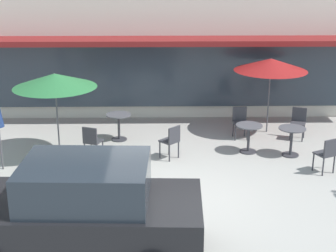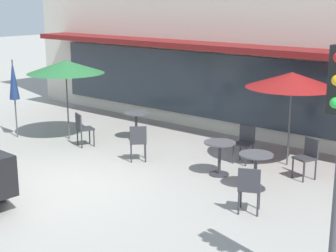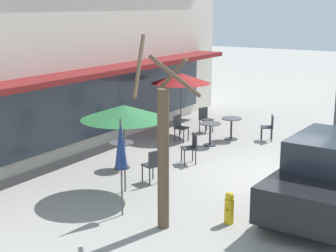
{
  "view_description": "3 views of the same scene",
  "coord_description": "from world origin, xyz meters",
  "px_view_note": "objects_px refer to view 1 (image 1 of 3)",
  "views": [
    {
      "loc": [
        -0.21,
        -9.83,
        5.03
      ],
      "look_at": [
        -0.01,
        2.73,
        0.8
      ],
      "focal_mm": 55.0,
      "sensor_mm": 36.0,
      "label": 1
    },
    {
      "loc": [
        8.29,
        -6.11,
        3.8
      ],
      "look_at": [
        0.75,
        2.78,
        0.93
      ],
      "focal_mm": 55.0,
      "sensor_mm": 36.0,
      "label": 2
    },
    {
      "loc": [
        -12.57,
        -4.67,
        4.55
      ],
      "look_at": [
        0.21,
        3.36,
        0.99
      ],
      "focal_mm": 55.0,
      "sensor_mm": 36.0,
      "label": 3
    }
  ],
  "objects_px": {
    "cafe_table_by_tree": "(119,122)",
    "fire_hydrant": "(13,196)",
    "cafe_table_streetside": "(249,134)",
    "cafe_chair_2": "(298,121)",
    "cafe_table_near_wall": "(292,137)",
    "patio_umbrella_green_folded": "(271,65)",
    "cafe_chair_4": "(171,140)",
    "cafe_chair_3": "(327,153)",
    "cafe_chair_1": "(240,120)",
    "parked_sedan": "(81,210)",
    "cafe_chair_0": "(92,140)",
    "patio_umbrella_corner_open": "(55,80)"
  },
  "relations": [
    {
      "from": "cafe_table_by_tree",
      "to": "fire_hydrant",
      "type": "distance_m",
      "value": 4.63
    },
    {
      "from": "cafe_table_streetside",
      "to": "fire_hydrant",
      "type": "relative_size",
      "value": 1.08
    },
    {
      "from": "cafe_chair_2",
      "to": "fire_hydrant",
      "type": "height_order",
      "value": "cafe_chair_2"
    },
    {
      "from": "cafe_table_near_wall",
      "to": "cafe_chair_2",
      "type": "bearing_deg",
      "value": 68.58
    },
    {
      "from": "cafe_chair_2",
      "to": "patio_umbrella_green_folded",
      "type": "bearing_deg",
      "value": 142.84
    },
    {
      "from": "cafe_chair_4",
      "to": "cafe_chair_3",
      "type": "bearing_deg",
      "value": -14.74
    },
    {
      "from": "cafe_chair_1",
      "to": "fire_hydrant",
      "type": "relative_size",
      "value": 1.26
    },
    {
      "from": "parked_sedan",
      "to": "cafe_chair_0",
      "type": "bearing_deg",
      "value": 94.84
    },
    {
      "from": "cafe_chair_0",
      "to": "patio_umbrella_green_folded",
      "type": "bearing_deg",
      "value": 22.91
    },
    {
      "from": "cafe_table_near_wall",
      "to": "cafe_chair_4",
      "type": "bearing_deg",
      "value": -176.65
    },
    {
      "from": "cafe_chair_1",
      "to": "parked_sedan",
      "type": "relative_size",
      "value": 0.21
    },
    {
      "from": "cafe_chair_3",
      "to": "cafe_chair_4",
      "type": "bearing_deg",
      "value": 165.26
    },
    {
      "from": "cafe_table_streetside",
      "to": "fire_hydrant",
      "type": "xyz_separation_m",
      "value": [
        -5.34,
        -3.25,
        -0.16
      ]
    },
    {
      "from": "cafe_table_streetside",
      "to": "cafe_chair_1",
      "type": "relative_size",
      "value": 0.85
    },
    {
      "from": "patio_umbrella_corner_open",
      "to": "cafe_table_near_wall",
      "type": "bearing_deg",
      "value": -0.53
    },
    {
      "from": "cafe_chair_3",
      "to": "cafe_chair_1",
      "type": "bearing_deg",
      "value": 123.5
    },
    {
      "from": "cafe_table_near_wall",
      "to": "cafe_chair_3",
      "type": "distance_m",
      "value": 1.28
    },
    {
      "from": "cafe_table_by_tree",
      "to": "cafe_chair_0",
      "type": "height_order",
      "value": "cafe_chair_0"
    },
    {
      "from": "patio_umbrella_green_folded",
      "to": "cafe_table_by_tree",
      "type": "bearing_deg",
      "value": -171.84
    },
    {
      "from": "cafe_table_by_tree",
      "to": "cafe_chair_2",
      "type": "bearing_deg",
      "value": 0.49
    },
    {
      "from": "cafe_table_near_wall",
      "to": "cafe_chair_1",
      "type": "xyz_separation_m",
      "value": [
        -1.13,
        1.4,
        0.01
      ]
    },
    {
      "from": "cafe_chair_4",
      "to": "parked_sedan",
      "type": "height_order",
      "value": "parked_sedan"
    },
    {
      "from": "cafe_table_by_tree",
      "to": "cafe_chair_2",
      "type": "height_order",
      "value": "cafe_chair_2"
    },
    {
      "from": "patio_umbrella_corner_open",
      "to": "cafe_chair_3",
      "type": "height_order",
      "value": "patio_umbrella_corner_open"
    },
    {
      "from": "cafe_chair_1",
      "to": "cafe_chair_4",
      "type": "distance_m",
      "value": 2.55
    },
    {
      "from": "cafe_table_near_wall",
      "to": "cafe_table_streetside",
      "type": "height_order",
      "value": "same"
    },
    {
      "from": "patio_umbrella_corner_open",
      "to": "cafe_chair_3",
      "type": "xyz_separation_m",
      "value": [
        6.59,
        -1.21,
        -1.5
      ]
    },
    {
      "from": "patio_umbrella_green_folded",
      "to": "cafe_chair_0",
      "type": "xyz_separation_m",
      "value": [
        -4.9,
        -2.07,
        -1.5
      ]
    },
    {
      "from": "cafe_table_streetside",
      "to": "cafe_chair_0",
      "type": "xyz_separation_m",
      "value": [
        -4.08,
        -0.45,
        0.01
      ]
    },
    {
      "from": "cafe_table_streetside",
      "to": "fire_hydrant",
      "type": "distance_m",
      "value": 6.25
    },
    {
      "from": "cafe_chair_1",
      "to": "fire_hydrant",
      "type": "bearing_deg",
      "value": -140.29
    },
    {
      "from": "cafe_table_by_tree",
      "to": "cafe_table_near_wall",
      "type": "bearing_deg",
      "value": -15.42
    },
    {
      "from": "cafe_chair_1",
      "to": "cafe_chair_2",
      "type": "distance_m",
      "value": 1.65
    },
    {
      "from": "cafe_table_by_tree",
      "to": "cafe_chair_4",
      "type": "relative_size",
      "value": 0.85
    },
    {
      "from": "cafe_chair_3",
      "to": "cafe_chair_4",
      "type": "xyz_separation_m",
      "value": [
        -3.69,
        0.97,
        0.0
      ]
    },
    {
      "from": "cafe_table_streetside",
      "to": "parked_sedan",
      "type": "xyz_separation_m",
      "value": [
        -3.7,
        -4.88,
        0.36
      ]
    },
    {
      "from": "cafe_table_near_wall",
      "to": "patio_umbrella_green_folded",
      "type": "xyz_separation_m",
      "value": [
        -0.25,
        1.88,
        1.51
      ]
    },
    {
      "from": "patio_umbrella_green_folded",
      "to": "cafe_chair_0",
      "type": "bearing_deg",
      "value": -157.09
    },
    {
      "from": "cafe_table_near_wall",
      "to": "patio_umbrella_corner_open",
      "type": "height_order",
      "value": "patio_umbrella_corner_open"
    },
    {
      "from": "fire_hydrant",
      "to": "patio_umbrella_green_folded",
      "type": "bearing_deg",
      "value": 38.29
    },
    {
      "from": "fire_hydrant",
      "to": "cafe_chair_1",
      "type": "bearing_deg",
      "value": 39.71
    },
    {
      "from": "cafe_chair_4",
      "to": "cafe_table_streetside",
      "type": "bearing_deg",
      "value": 12.19
    },
    {
      "from": "patio_umbrella_green_folded",
      "to": "patio_umbrella_corner_open",
      "type": "xyz_separation_m",
      "value": [
        -5.78,
        -1.83,
        0.0
      ]
    },
    {
      "from": "cafe_table_streetside",
      "to": "parked_sedan",
      "type": "distance_m",
      "value": 6.14
    },
    {
      "from": "cafe_table_streetside",
      "to": "parked_sedan",
      "type": "relative_size",
      "value": 0.18
    },
    {
      "from": "cafe_chair_2",
      "to": "parked_sedan",
      "type": "height_order",
      "value": "parked_sedan"
    },
    {
      "from": "cafe_chair_4",
      "to": "cafe_table_near_wall",
      "type": "bearing_deg",
      "value": 3.35
    },
    {
      "from": "patio_umbrella_corner_open",
      "to": "fire_hydrant",
      "type": "height_order",
      "value": "patio_umbrella_corner_open"
    },
    {
      "from": "patio_umbrella_corner_open",
      "to": "fire_hydrant",
      "type": "relative_size",
      "value": 3.12
    },
    {
      "from": "cafe_table_by_tree",
      "to": "cafe_table_streetside",
      "type": "bearing_deg",
      "value": -15.94
    }
  ]
}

